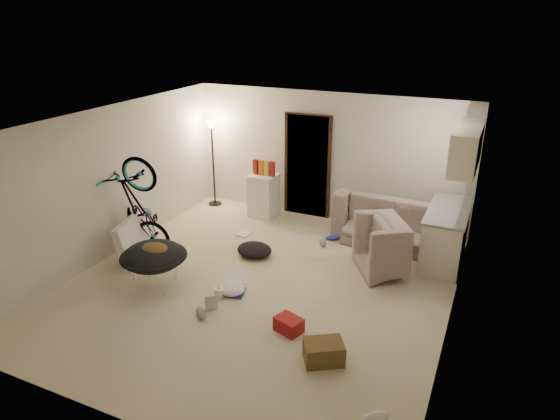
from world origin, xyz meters
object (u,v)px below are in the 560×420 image
at_px(armchair, 400,252).
at_px(juicer, 219,292).
at_px(floor_lamp, 212,145).
at_px(sofa, 397,224).
at_px(tv_box, 136,238).
at_px(drink_case_b, 289,325).
at_px(bicycle, 141,228).
at_px(mini_fridge, 264,195).
at_px(drink_case_a, 324,352).
at_px(saucer_chair, 154,262).
at_px(kitchen_counter, 445,236).

distance_m(armchair, juicer, 2.94).
relative_size(floor_lamp, armchair, 1.80).
bearing_deg(sofa, tv_box, 35.48).
distance_m(tv_box, drink_case_b, 3.30).
xyz_separation_m(bicycle, mini_fridge, (1.12, 2.43, -0.05)).
bearing_deg(tv_box, bicycle, 75.96).
xyz_separation_m(floor_lamp, drink_case_a, (3.89, -3.93, -1.18)).
relative_size(floor_lamp, saucer_chair, 1.83).
bearing_deg(drink_case_a, mini_fridge, 93.21).
height_order(armchair, tv_box, tv_box).
height_order(sofa, armchair, armchair).
bearing_deg(juicer, floor_lamp, 122.17).
bearing_deg(tv_box, sofa, 18.77).
bearing_deg(kitchen_counter, sofa, 153.14).
height_order(floor_lamp, drink_case_b, floor_lamp).
bearing_deg(kitchen_counter, floor_lamp, 172.34).
relative_size(bicycle, juicer, 8.89).
xyz_separation_m(floor_lamp, kitchen_counter, (4.83, -0.65, -0.87)).
xyz_separation_m(floor_lamp, drink_case_b, (3.27, -3.55, -1.21)).
relative_size(drink_case_b, juicer, 1.67).
height_order(kitchen_counter, drink_case_a, kitchen_counter).
bearing_deg(armchair, juicer, 98.76).
bearing_deg(bicycle, saucer_chair, -138.16).
bearing_deg(floor_lamp, drink_case_a, -45.27).
height_order(saucer_chair, drink_case_b, saucer_chair).
distance_m(kitchen_counter, sofa, 1.00).
height_order(kitchen_counter, drink_case_b, kitchen_counter).
relative_size(kitchen_counter, mini_fridge, 1.76).
bearing_deg(floor_lamp, drink_case_b, -47.29).
distance_m(tv_box, juicer, 2.01).
height_order(saucer_chair, tv_box, tv_box).
bearing_deg(armchair, mini_fridge, 36.33).
bearing_deg(drink_case_b, tv_box, -175.78).
relative_size(saucer_chair, drink_case_a, 2.15).
bearing_deg(mini_fridge, sofa, 0.88).
distance_m(drink_case_a, juicer, 2.01).
distance_m(drink_case_a, drink_case_b, 0.73).
distance_m(sofa, bicycle, 4.49).
height_order(armchair, bicycle, bicycle).
bearing_deg(drink_case_a, drink_case_b, 116.69).
distance_m(sofa, tv_box, 4.57).
relative_size(mini_fridge, tv_box, 0.78).
relative_size(bicycle, tv_box, 1.66).
distance_m(floor_lamp, armchair, 4.53).
bearing_deg(armchair, sofa, -17.24).
distance_m(kitchen_counter, tv_box, 5.15).
distance_m(floor_lamp, drink_case_a, 5.65).
bearing_deg(tv_box, mini_fridge, 52.39).
relative_size(kitchen_counter, tv_box, 1.38).
distance_m(tv_box, drink_case_a, 4.00).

